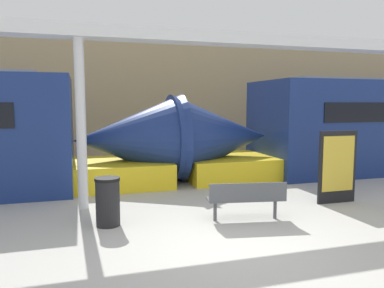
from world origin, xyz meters
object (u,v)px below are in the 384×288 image
(trash_bin, at_px, (108,201))
(bench_near, at_px, (247,197))
(poster_board, at_px, (337,167))
(support_column_near, at_px, (81,125))

(trash_bin, bearing_deg, bench_near, -10.56)
(bench_near, xyz_separation_m, poster_board, (2.65, 0.65, 0.38))
(bench_near, bearing_deg, trash_bin, 179.13)
(bench_near, height_order, trash_bin, trash_bin)
(trash_bin, height_order, poster_board, poster_board)
(trash_bin, bearing_deg, poster_board, 1.56)
(bench_near, distance_m, poster_board, 2.75)
(trash_bin, distance_m, support_column_near, 2.01)
(bench_near, distance_m, support_column_near, 3.93)
(poster_board, xyz_separation_m, support_column_near, (-5.81, 1.21, 1.01))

